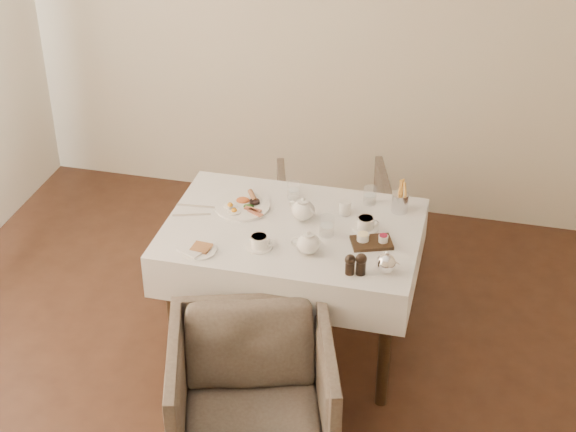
# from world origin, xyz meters

# --- Properties ---
(table) EXTENTS (1.28, 0.88, 0.75)m
(table) POSITION_xyz_m (-0.10, 0.95, 0.64)
(table) COLOR black
(table) RESTS_ON ground
(armchair_near) EXTENTS (0.92, 0.93, 0.68)m
(armchair_near) POSITION_xyz_m (-0.09, 0.14, 0.34)
(armchair_near) COLOR #473B34
(armchair_near) RESTS_ON ground
(armchair_far) EXTENTS (0.81, 0.83, 0.61)m
(armchair_far) POSITION_xyz_m (-0.04, 1.73, 0.31)
(armchair_far) COLOR #473B34
(armchair_far) RESTS_ON ground
(breakfast_plate) EXTENTS (0.29, 0.29, 0.04)m
(breakfast_plate) POSITION_xyz_m (-0.40, 1.07, 0.77)
(breakfast_plate) COLOR white
(breakfast_plate) RESTS_ON table
(side_plate) EXTENTS (0.19, 0.18, 0.02)m
(side_plate) POSITION_xyz_m (-0.50, 0.62, 0.76)
(side_plate) COLOR white
(side_plate) RESTS_ON table
(teapot_centre) EXTENTS (0.20, 0.18, 0.13)m
(teapot_centre) POSITION_xyz_m (-0.07, 1.02, 0.82)
(teapot_centre) COLOR white
(teapot_centre) RESTS_ON table
(teapot_front) EXTENTS (0.17, 0.13, 0.13)m
(teapot_front) POSITION_xyz_m (0.03, 0.74, 0.82)
(teapot_front) COLOR white
(teapot_front) RESTS_ON table
(creamer) EXTENTS (0.08, 0.08, 0.07)m
(creamer) POSITION_xyz_m (0.13, 1.13, 0.79)
(creamer) COLOR white
(creamer) RESTS_ON table
(teacup_near) EXTENTS (0.13, 0.13, 0.06)m
(teacup_near) POSITION_xyz_m (-0.22, 0.73, 0.78)
(teacup_near) COLOR white
(teacup_near) RESTS_ON table
(teacup_far) EXTENTS (0.13, 0.13, 0.06)m
(teacup_far) POSITION_xyz_m (0.26, 1.02, 0.78)
(teacup_far) COLOR white
(teacup_far) RESTS_ON table
(glass_left) EXTENTS (0.08, 0.08, 0.09)m
(glass_left) POSITION_xyz_m (-0.16, 1.23, 0.80)
(glass_left) COLOR silver
(glass_left) RESTS_ON table
(glass_mid) EXTENTS (0.09, 0.09, 0.10)m
(glass_mid) POSITION_xyz_m (0.08, 0.92, 0.81)
(glass_mid) COLOR silver
(glass_mid) RESTS_ON table
(glass_right) EXTENTS (0.07, 0.07, 0.09)m
(glass_right) POSITION_xyz_m (0.24, 1.27, 0.80)
(glass_right) COLOR silver
(glass_right) RESTS_ON table
(condiment_board) EXTENTS (0.23, 0.19, 0.05)m
(condiment_board) POSITION_xyz_m (0.31, 0.89, 0.77)
(condiment_board) COLOR black
(condiment_board) RESTS_ON table
(pepper_mill_left) EXTENTS (0.07, 0.07, 0.10)m
(pepper_mill_left) POSITION_xyz_m (0.25, 0.62, 0.81)
(pepper_mill_left) COLOR black
(pepper_mill_left) RESTS_ON table
(pepper_mill_right) EXTENTS (0.06, 0.06, 0.11)m
(pepper_mill_right) POSITION_xyz_m (0.30, 0.63, 0.81)
(pepper_mill_right) COLOR black
(pepper_mill_right) RESTS_ON table
(silver_pot) EXTENTS (0.13, 0.11, 0.12)m
(silver_pot) POSITION_xyz_m (0.41, 0.67, 0.82)
(silver_pot) COLOR white
(silver_pot) RESTS_ON table
(fries_cup) EXTENTS (0.09, 0.09, 0.18)m
(fries_cup) POSITION_xyz_m (0.40, 1.23, 0.84)
(fries_cup) COLOR silver
(fries_cup) RESTS_ON table
(cutlery_fork) EXTENTS (0.21, 0.03, 0.00)m
(cutlery_fork) POSITION_xyz_m (-0.64, 1.02, 0.76)
(cutlery_fork) COLOR silver
(cutlery_fork) RESTS_ON table
(cutlery_knife) EXTENTS (0.19, 0.08, 0.00)m
(cutlery_knife) POSITION_xyz_m (-0.63, 0.93, 0.76)
(cutlery_knife) COLOR silver
(cutlery_knife) RESTS_ON table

